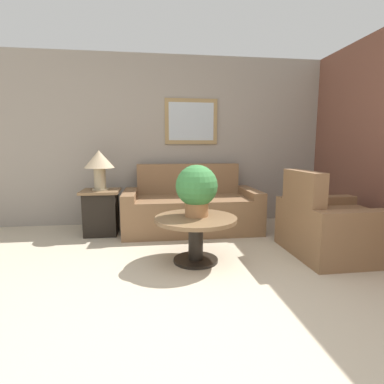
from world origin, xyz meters
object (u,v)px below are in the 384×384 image
Objects in this scene: couch_main at (191,209)px; table_lamp at (99,163)px; potted_plant_on_table at (197,188)px; armchair at (333,228)px; side_table at (101,212)px; coffee_table at (195,230)px.

table_lamp is at bearing -177.96° from couch_main.
potted_plant_on_table is at bearing -94.45° from couch_main.
table_lamp is 1.65m from potted_plant_on_table.
couch_main is 1.28m from potted_plant_on_table.
table_lamp reaches higher than couch_main.
couch_main is 3.54× the size of potted_plant_on_table.
couch_main is at bearing 49.64° from armchair.
side_table is at bearing 66.17° from armchair.
couch_main is 2.23× the size of coffee_table.
armchair is 1.93× the size of potted_plant_on_table.
couch_main is at bearing 2.04° from table_lamp.
couch_main reaches higher than coffee_table.
couch_main reaches higher than side_table.
armchair is 2.96m from side_table.
armchair is (1.46, -1.21, -0.01)m from couch_main.
potted_plant_on_table is (1.17, -1.14, 0.46)m from side_table.
side_table is at bearing 133.92° from coffee_table.
couch_main is 1.44m from table_lamp.
table_lamp is at bearing 180.00° from side_table.
couch_main is at bearing 2.04° from side_table.
side_table is (-2.72, 1.17, 0.01)m from armchair.
table_lamp is 1.00× the size of potted_plant_on_table.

